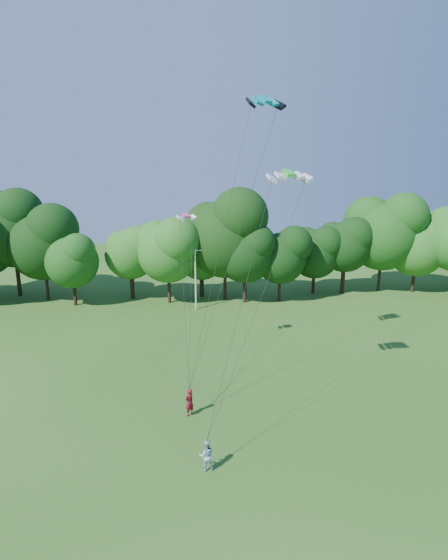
{
  "coord_description": "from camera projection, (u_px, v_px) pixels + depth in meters",
  "views": [
    {
      "loc": [
        -3.17,
        -17.72,
        15.73
      ],
      "look_at": [
        -1.05,
        13.0,
        8.0
      ],
      "focal_mm": 28.0,
      "sensor_mm": 36.0,
      "label": 1
    }
  ],
  "objects": [
    {
      "name": "kite_green",
      "position": [
        289.0,
        173.0,
        26.37
      ],
      "size": [
        2.82,
        1.54,
        0.46
      ],
      "rotation": [
        0.0,
        0.0,
        0.12
      ],
      "color": "green",
      "rests_on": "ground"
    },
    {
      "name": "kite_flyer_right",
      "position": [
        206.0,
        455.0,
        23.45
      ],
      "size": [
        0.87,
        0.68,
        1.75
      ],
      "primitive_type": "imported",
      "rotation": [
        0.0,
        0.0,
        3.16
      ],
      "color": "#9ABAD6",
      "rests_on": "ground"
    },
    {
      "name": "utility_pole",
      "position": [
        196.0,
        278.0,
        50.14
      ],
      "size": [
        1.4,
        0.42,
        7.13
      ],
      "rotation": [
        0.0,
        0.0,
        0.24
      ],
      "color": "silver",
      "rests_on": "ground"
    },
    {
      "name": "kite_flyer_left",
      "position": [
        189.0,
        402.0,
        28.68
      ],
      "size": [
        0.82,
        0.81,
        1.91
      ],
      "primitive_type": "imported",
      "rotation": [
        0.0,
        0.0,
        3.89
      ],
      "color": "maroon",
      "rests_on": "ground"
    },
    {
      "name": "ground",
      "position": [
        264.0,
        504.0,
        21.19
      ],
      "size": [
        160.0,
        160.0,
        0.0
      ],
      "primitive_type": "plane",
      "color": "#224A14",
      "rests_on": "ground"
    },
    {
      "name": "kite_teal",
      "position": [
        264.0,
        99.0,
        29.93
      ],
      "size": [
        2.93,
        2.06,
        0.72
      ],
      "rotation": [
        0.0,
        0.0,
        0.38
      ],
      "color": "#058799",
      "rests_on": "ground"
    },
    {
      "name": "kite_pink",
      "position": [
        186.0,
        215.0,
        34.23
      ],
      "size": [
        1.71,
        1.24,
        0.3
      ],
      "rotation": [
        0.0,
        0.0,
        0.36
      ],
      "color": "#DD3D84",
      "rests_on": "ground"
    },
    {
      "name": "tree_back_center",
      "position": [
        225.0,
        224.0,
        52.71
      ],
      "size": [
        10.43,
        10.43,
        15.17
      ],
      "color": "black",
      "rests_on": "ground"
    }
  ]
}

